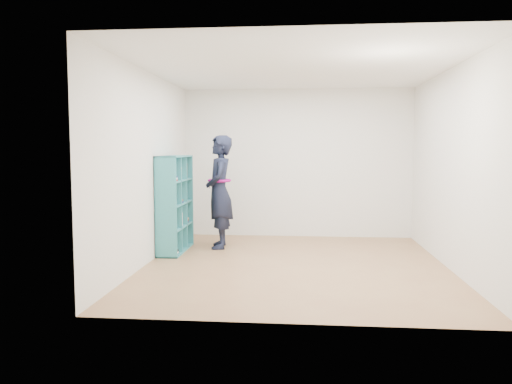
{
  "coord_description": "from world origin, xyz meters",
  "views": [
    {
      "loc": [
        0.09,
        -6.59,
        1.56
      ],
      "look_at": [
        -0.55,
        0.3,
        0.96
      ],
      "focal_mm": 35.0,
      "sensor_mm": 36.0,
      "label": 1
    }
  ],
  "objects": [
    {
      "name": "bookshelf",
      "position": [
        -1.85,
        0.78,
        0.71
      ],
      "size": [
        0.32,
        1.09,
        1.46
      ],
      "color": "teal",
      "rests_on": "floor"
    },
    {
      "name": "floor",
      "position": [
        0.0,
        0.0,
        0.0
      ],
      "size": [
        4.5,
        4.5,
        0.0
      ],
      "primitive_type": "plane",
      "color": "#926442",
      "rests_on": "ground"
    },
    {
      "name": "smartphone",
      "position": [
        -1.37,
        1.14,
        1.0
      ],
      "size": [
        0.05,
        0.1,
        0.13
      ],
      "rotation": [
        0.38,
        0.0,
        0.4
      ],
      "color": "silver",
      "rests_on": "person"
    },
    {
      "name": "wall_front",
      "position": [
        0.0,
        -2.25,
        1.3
      ],
      "size": [
        4.0,
        0.02,
        2.6
      ],
      "primitive_type": "cube",
      "color": "white",
      "rests_on": "floor"
    },
    {
      "name": "wall_right",
      "position": [
        2.0,
        0.0,
        1.3
      ],
      "size": [
        0.02,
        4.5,
        2.6
      ],
      "primitive_type": "cube",
      "color": "white",
      "rests_on": "floor"
    },
    {
      "name": "ceiling",
      "position": [
        0.0,
        0.0,
        2.6
      ],
      "size": [
        4.5,
        4.5,
        0.0
      ],
      "primitive_type": "plane",
      "color": "white",
      "rests_on": "wall_back"
    },
    {
      "name": "wall_left",
      "position": [
        -2.0,
        0.0,
        1.3
      ],
      "size": [
        0.02,
        4.5,
        2.6
      ],
      "primitive_type": "cube",
      "color": "white",
      "rests_on": "floor"
    },
    {
      "name": "person",
      "position": [
        -1.2,
        1.1,
        0.89
      ],
      "size": [
        0.52,
        0.7,
        1.77
      ],
      "rotation": [
        0.0,
        0.0,
        -1.41
      ],
      "color": "black",
      "rests_on": "floor"
    },
    {
      "name": "wall_back",
      "position": [
        0.0,
        2.25,
        1.3
      ],
      "size": [
        4.0,
        0.02,
        2.6
      ],
      "primitive_type": "cube",
      "color": "white",
      "rests_on": "floor"
    }
  ]
}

